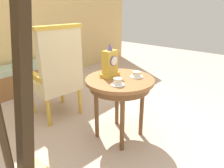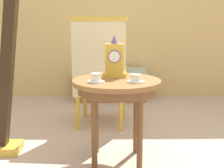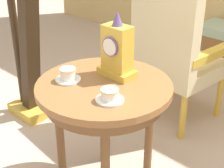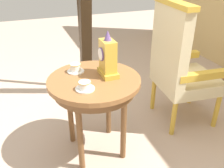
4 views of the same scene
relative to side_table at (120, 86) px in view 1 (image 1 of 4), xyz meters
name	(u,v)px [view 1 (image 1 of 4)]	position (x,y,z in m)	size (l,w,h in m)	color
ground_plane	(112,136)	(-0.06, 0.04, -0.58)	(10.00, 10.00, 0.00)	#BCA38E
side_table	(120,86)	(0.00, 0.00, 0.00)	(0.68, 0.68, 0.66)	brown
teacup_left	(118,82)	(-0.15, -0.10, 0.11)	(0.13, 0.13, 0.07)	white
teacup_right	(137,75)	(0.14, -0.10, 0.11)	(0.13, 0.13, 0.06)	white
mantel_clock	(110,64)	(-0.02, 0.11, 0.22)	(0.19, 0.11, 0.34)	gold
armchair	(57,72)	(-0.15, 0.83, 0.01)	(0.59, 0.58, 1.14)	beige
harp	(16,99)	(-0.94, 0.18, 0.14)	(0.40, 0.24, 1.79)	gold
window_bench	(22,78)	(-0.04, 1.99, -0.36)	(1.00, 0.40, 0.44)	#9EB299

